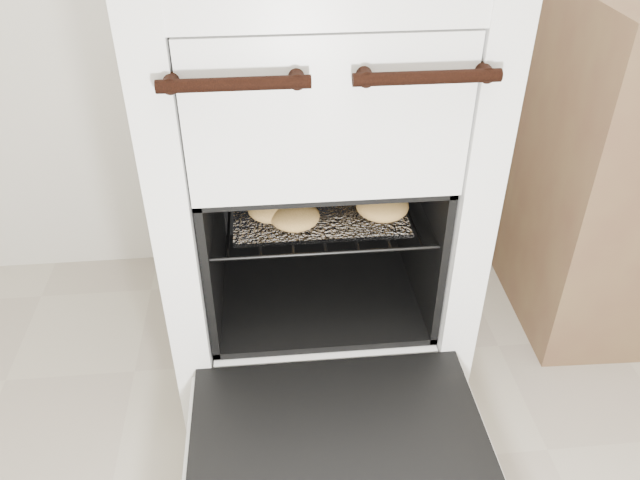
{
  "coord_description": "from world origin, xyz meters",
  "views": [
    {
      "loc": [
        -0.29,
        -0.17,
        1.23
      ],
      "look_at": [
        -0.18,
        0.97,
        0.44
      ],
      "focal_mm": 35.0,
      "sensor_mm": 36.0,
      "label": 1
    }
  ],
  "objects": [
    {
      "name": "oven_door",
      "position": [
        -0.18,
        0.57,
        0.22
      ],
      "size": [
        0.59,
        0.46,
        0.04
      ],
      "color": "black",
      "rests_on": "stove"
    },
    {
      "name": "oven_rack",
      "position": [
        -0.18,
        1.06,
        0.5
      ],
      "size": [
        0.48,
        0.46,
        0.01
      ],
      "color": "black",
      "rests_on": "stove"
    },
    {
      "name": "stove",
      "position": [
        -0.18,
        1.13,
        0.5
      ],
      "size": [
        0.66,
        0.74,
        1.01
      ],
      "color": "white",
      "rests_on": "ground"
    },
    {
      "name": "foil_sheet",
      "position": [
        -0.18,
        1.04,
        0.51
      ],
      "size": [
        0.37,
        0.33,
        0.01
      ],
      "primitive_type": "cube",
      "color": "silver",
      "rests_on": "oven_rack"
    },
    {
      "name": "baked_rolls",
      "position": [
        -0.17,
        0.99,
        0.53
      ],
      "size": [
        0.37,
        0.29,
        0.05
      ],
      "color": "tan",
      "rests_on": "foil_sheet"
    }
  ]
}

